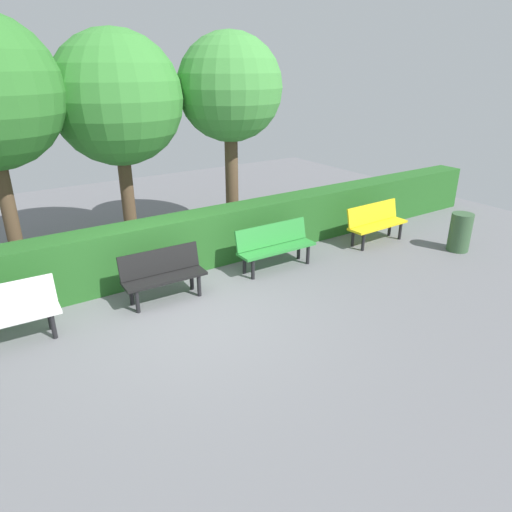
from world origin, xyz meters
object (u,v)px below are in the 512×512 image
Objects in this scene: bench_black at (163,273)px; trash_bin at (460,232)px; bench_green at (275,244)px; bench_yellow at (376,221)px; tree_near at (230,89)px; tree_mid at (117,100)px.

trash_bin is (-6.14, 1.43, -0.07)m from bench_black.
bench_black is (2.33, 0.03, -0.00)m from bench_green.
bench_yellow is at bearing -50.69° from trash_bin.
trash_bin is (-1.11, 1.36, -0.07)m from bench_yellow.
bench_yellow and bench_green have the same top height.
tree_near is 5.33× the size of trash_bin.
tree_mid is 5.33× the size of trash_bin.
bench_green is 0.37× the size of tree_mid.
bench_green is 3.51m from tree_near.
tree_near is at bearing -45.59° from bench_yellow.
tree_mid is (2.29, -0.45, -0.15)m from tree_near.
bench_yellow is 1.76m from trash_bin.
tree_near reaches higher than tree_mid.
tree_near is 1.00× the size of tree_mid.
tree_mid is 7.53m from trash_bin.
trash_bin is at bearing 168.56° from bench_black.
tree_near reaches higher than bench_green.
tree_mid is at bearing -96.83° from bench_black.
tree_mid is at bearing -11.19° from tree_near.
bench_green is at bearing 80.86° from tree_near.
tree_mid reaches higher than trash_bin.
bench_black is at bearing -13.08° from trash_bin.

